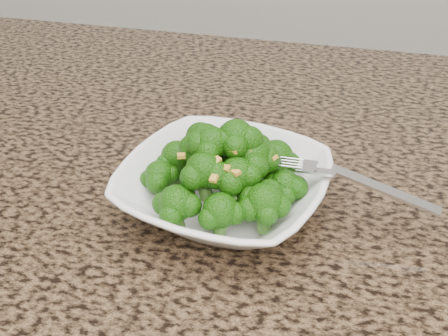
% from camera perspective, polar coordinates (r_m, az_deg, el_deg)
% --- Properties ---
extents(granite_counter, '(1.64, 1.04, 0.03)m').
position_cam_1_polar(granite_counter, '(0.55, 4.06, -8.56)').
color(granite_counter, brown).
rests_on(granite_counter, cabinet).
extents(bowl, '(0.24, 0.24, 0.05)m').
position_cam_1_polar(bowl, '(0.56, 0.00, -2.14)').
color(bowl, white).
rests_on(bowl, granite_counter).
extents(broccoli_pile, '(0.18, 0.18, 0.07)m').
position_cam_1_polar(broccoli_pile, '(0.53, 0.00, 2.98)').
color(broccoli_pile, '#1E5F0A').
rests_on(broccoli_pile, bowl).
extents(garlic_topping, '(0.11, 0.11, 0.01)m').
position_cam_1_polar(garlic_topping, '(0.51, 0.00, 6.48)').
color(garlic_topping, gold).
rests_on(garlic_topping, broccoli_pile).
extents(fork, '(0.18, 0.05, 0.01)m').
position_cam_1_polar(fork, '(0.54, 10.63, -0.48)').
color(fork, silver).
rests_on(fork, bowl).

